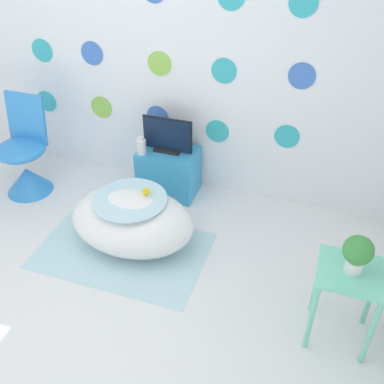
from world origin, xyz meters
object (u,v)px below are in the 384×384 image
(chair, at_px, (25,164))
(tv, at_px, (167,137))
(vase, at_px, (141,146))
(potted_plant_left, at_px, (358,253))
(bathtub, at_px, (132,221))

(chair, bearing_deg, tv, 17.52)
(tv, bearing_deg, vase, -150.05)
(potted_plant_left, bearing_deg, tv, 144.07)
(bathtub, distance_m, potted_plant_left, 1.68)
(chair, relative_size, potted_plant_left, 3.58)
(tv, relative_size, vase, 2.81)
(vase, bearing_deg, tv, 29.95)
(bathtub, bearing_deg, potted_plant_left, -13.52)
(chair, distance_m, vase, 1.08)
(bathtub, bearing_deg, tv, 89.32)
(chair, bearing_deg, vase, 14.87)
(bathtub, distance_m, vase, 0.72)
(tv, height_order, vase, tv)
(chair, bearing_deg, bathtub, -16.89)
(chair, height_order, potted_plant_left, chair)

